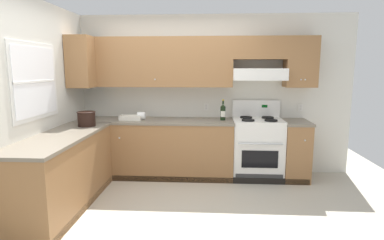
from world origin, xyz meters
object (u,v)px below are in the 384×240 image
(wine_bottle, at_px, (223,112))
(bowl, at_px, (131,118))
(paper_towel_roll, at_px, (141,116))
(bucket, at_px, (86,118))
(stove, at_px, (257,148))

(wine_bottle, bearing_deg, bowl, -177.78)
(paper_towel_roll, bearing_deg, wine_bottle, 1.63)
(paper_towel_roll, bearing_deg, bucket, -136.96)
(wine_bottle, bearing_deg, bucket, -161.67)
(wine_bottle, relative_size, paper_towel_roll, 2.68)
(wine_bottle, distance_m, bucket, 2.02)
(paper_towel_roll, bearing_deg, bowl, -173.14)
(bowl, xyz_separation_m, bucket, (-0.48, -0.58, 0.08))
(wine_bottle, distance_m, bowl, 1.44)
(bucket, xyz_separation_m, paper_towel_roll, (0.64, 0.60, -0.05))
(stove, relative_size, bowl, 3.54)
(stove, xyz_separation_m, wine_bottle, (-0.54, 0.02, 0.56))
(wine_bottle, relative_size, bowl, 0.96)
(bowl, distance_m, paper_towel_roll, 0.17)
(bowl, bearing_deg, wine_bottle, 2.22)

